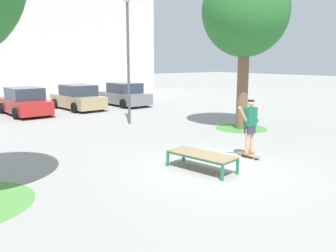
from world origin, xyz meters
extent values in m
plane|color=#999993|center=(0.00, 0.00, 0.00)|extent=(120.00, 120.00, 0.00)
cube|color=#237A4C|center=(-0.93, 0.96, 0.19)|extent=(0.07, 0.07, 0.38)
cube|color=#237A4C|center=(-0.24, 1.09, 0.19)|extent=(0.07, 0.07, 0.38)
cube|color=#237A4C|center=(-0.61, -0.85, 0.19)|extent=(0.07, 0.07, 0.38)
cube|color=#237A4C|center=(0.08, -0.72, 0.19)|extent=(0.07, 0.07, 0.38)
cylinder|color=#237A4C|center=(-0.77, 0.06, 0.41)|extent=(0.38, 1.88, 0.05)
cylinder|color=#237A4C|center=(-0.08, 0.18, 0.41)|extent=(0.38, 1.88, 0.05)
cylinder|color=#237A4C|center=(-0.59, 1.03, 0.41)|extent=(0.76, 0.18, 0.05)
cylinder|color=#237A4C|center=(-0.26, -0.78, 0.41)|extent=(0.76, 0.18, 0.05)
cube|color=#847051|center=(-0.43, 0.12, 0.45)|extent=(1.08, 2.00, 0.03)
cube|color=#9E754C|center=(1.61, 0.18, 0.08)|extent=(0.26, 0.81, 0.02)
cylinder|color=silver|center=(1.55, 0.47, 0.03)|extent=(0.03, 0.06, 0.06)
cylinder|color=silver|center=(1.70, 0.46, 0.03)|extent=(0.03, 0.06, 0.06)
cylinder|color=silver|center=(1.51, -0.09, 0.03)|extent=(0.03, 0.06, 0.06)
cylinder|color=silver|center=(1.66, -0.10, 0.03)|extent=(0.03, 0.06, 0.06)
cylinder|color=tan|center=(1.51, 0.19, 0.50)|extent=(0.11, 0.11, 0.82)
cube|color=#99704C|center=(1.51, 0.24, 0.13)|extent=(0.12, 0.25, 0.07)
cylinder|color=tan|center=(1.71, 0.18, 0.50)|extent=(0.11, 0.11, 0.82)
cube|color=#99704C|center=(1.71, 0.23, 0.13)|extent=(0.12, 0.25, 0.07)
cube|color=#33384C|center=(1.61, 0.18, 0.88)|extent=(0.31, 0.22, 0.24)
cube|color=#196647|center=(1.61, 0.18, 1.28)|extent=(0.37, 0.25, 0.56)
cylinder|color=tan|center=(1.31, 0.21, 1.35)|extent=(0.40, 0.11, 0.52)
cylinder|color=tan|center=(1.91, 0.16, 1.35)|extent=(0.40, 0.11, 0.52)
sphere|color=tan|center=(1.61, 0.18, 1.69)|extent=(0.20, 0.20, 0.20)
cylinder|color=black|center=(1.61, 0.18, 1.76)|extent=(0.19, 0.19, 0.05)
cylinder|color=brown|center=(5.05, 3.53, 1.72)|extent=(0.48, 0.48, 3.44)
ellipsoid|color=#286B2D|center=(5.05, 3.53, 4.98)|extent=(3.62, 3.62, 3.80)
cylinder|color=#47893D|center=(5.05, 3.53, 0.00)|extent=(2.25, 2.25, 0.01)
cube|color=red|center=(-1.37, 13.39, 0.51)|extent=(1.86, 4.26, 0.70)
cube|color=#2D3847|center=(-1.37, 13.24, 1.18)|extent=(1.64, 2.16, 0.64)
cylinder|color=black|center=(-2.27, 14.66, 0.30)|extent=(0.24, 0.61, 0.60)
cylinder|color=black|center=(-0.57, 14.72, 0.30)|extent=(0.24, 0.61, 0.60)
cylinder|color=black|center=(-2.17, 12.05, 0.30)|extent=(0.24, 0.61, 0.60)
cylinder|color=black|center=(-0.47, 12.12, 0.30)|extent=(0.24, 0.61, 0.60)
cube|color=tan|center=(1.83, 13.71, 0.51)|extent=(2.00, 4.31, 0.70)
cube|color=#2D3847|center=(1.84, 13.56, 1.18)|extent=(1.71, 2.21, 0.64)
cylinder|color=black|center=(0.89, 14.95, 0.30)|extent=(0.26, 0.61, 0.60)
cylinder|color=black|center=(2.58, 15.07, 0.30)|extent=(0.26, 0.61, 0.60)
cylinder|color=black|center=(1.08, 12.35, 0.30)|extent=(0.26, 0.61, 0.60)
cylinder|color=black|center=(2.77, 12.48, 0.30)|extent=(0.26, 0.61, 0.60)
cube|color=slate|center=(5.03, 13.67, 0.51)|extent=(1.89, 4.27, 0.70)
cube|color=#2D3847|center=(5.04, 13.52, 1.18)|extent=(1.66, 2.17, 0.64)
cylinder|color=black|center=(4.12, 14.94, 0.30)|extent=(0.25, 0.61, 0.60)
cylinder|color=black|center=(5.82, 15.01, 0.30)|extent=(0.25, 0.61, 0.60)
cylinder|color=black|center=(4.24, 12.33, 0.30)|extent=(0.25, 0.61, 0.60)
cylinder|color=black|center=(5.94, 12.41, 0.30)|extent=(0.25, 0.61, 0.60)
cylinder|color=#4C4C51|center=(1.76, 7.52, 2.75)|extent=(0.12, 0.12, 5.50)
camera|label=1|loc=(-6.75, -6.71, 2.94)|focal=37.87mm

